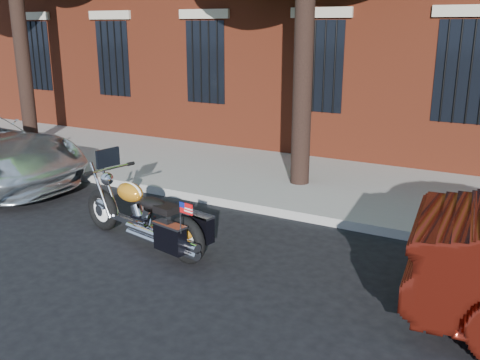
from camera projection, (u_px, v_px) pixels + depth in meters
The scene contains 4 objects.
ground at pixel (195, 234), 8.20m from camera, with size 120.00×120.00×0.00m, color black.
curb at pixel (239, 204), 9.34m from camera, with size 40.00×0.16×0.15m, color gray.
sidewalk at pixel (284, 178), 10.92m from camera, with size 40.00×3.60×0.15m, color gray.
motorcycle at pixel (147, 218), 7.56m from camera, with size 2.54×1.09×1.33m.
Camera 1 is at (4.32, -6.35, 3.08)m, focal length 40.00 mm.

